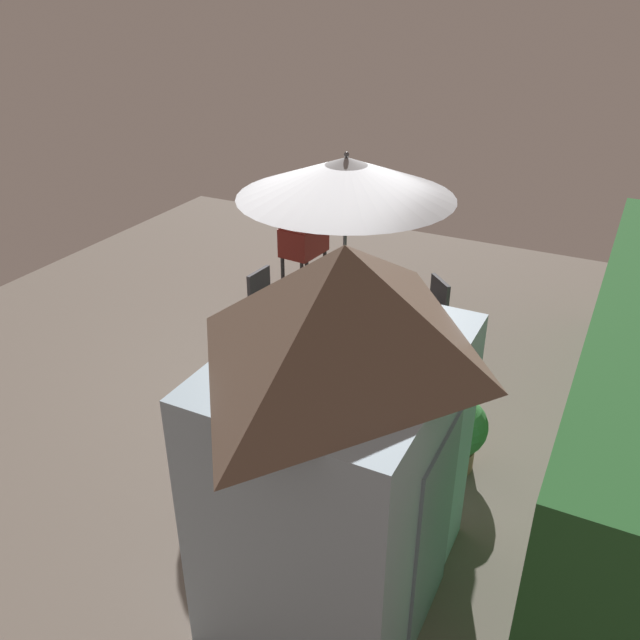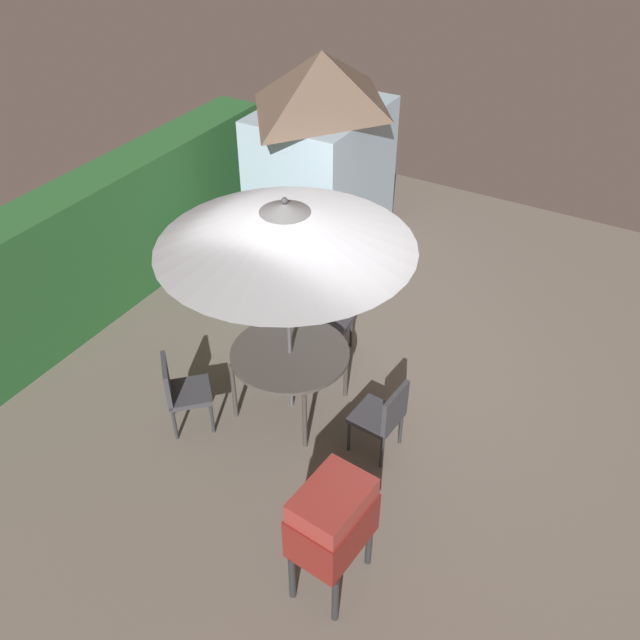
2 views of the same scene
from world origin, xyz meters
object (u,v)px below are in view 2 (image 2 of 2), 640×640
at_px(garden_shed, 321,154).
at_px(potted_plant_by_shed, 229,267).
at_px(chair_far_side, 384,415).
at_px(bbq_grill, 332,520).
at_px(patio_table, 290,356).
at_px(patio_umbrella, 285,225).
at_px(chair_toward_hedge, 333,314).
at_px(chair_near_shed, 180,389).

distance_m(garden_shed, potted_plant_by_shed, 2.13).
bearing_deg(chair_far_side, garden_shed, 38.42).
relative_size(bbq_grill, chair_far_side, 1.33).
bearing_deg(garden_shed, potted_plant_by_shed, 166.84).
relative_size(patio_table, potted_plant_by_shed, 1.63).
distance_m(garden_shed, patio_umbrella, 3.70).
bearing_deg(patio_umbrella, potted_plant_by_shed, 52.33).
relative_size(chair_far_side, chair_toward_hedge, 1.00).
height_order(patio_table, chair_far_side, chair_far_side).
distance_m(garden_shed, bbq_grill, 5.81).
relative_size(garden_shed, chair_toward_hedge, 3.26).
bearing_deg(bbq_grill, patio_table, 40.92).
bearing_deg(bbq_grill, chair_near_shed, 69.92).
height_order(garden_shed, potted_plant_by_shed, garden_shed).
relative_size(patio_table, chair_toward_hedge, 1.44).
height_order(garden_shed, bbq_grill, garden_shed).
xyz_separation_m(patio_table, chair_toward_hedge, (1.15, 0.10, -0.21)).
xyz_separation_m(garden_shed, potted_plant_by_shed, (-1.80, 0.42, -1.06)).
height_order(garden_shed, chair_toward_hedge, garden_shed).
height_order(garden_shed, patio_umbrella, garden_shed).
bearing_deg(chair_far_side, chair_near_shed, 109.79).
distance_m(garden_shed, patio_table, 3.68).
relative_size(bbq_grill, chair_near_shed, 1.33).
relative_size(patio_table, chair_far_side, 1.44).
distance_m(patio_umbrella, chair_toward_hedge, 2.17).
distance_m(chair_near_shed, chair_far_side, 2.18).
distance_m(chair_far_side, chair_toward_hedge, 1.79).
height_order(bbq_grill, potted_plant_by_shed, bbq_grill).
bearing_deg(chair_toward_hedge, bbq_grill, -151.18).
distance_m(patio_table, chair_far_side, 1.21).
xyz_separation_m(chair_toward_hedge, potted_plant_by_shed, (0.32, 1.81, -0.08)).
height_order(bbq_grill, chair_far_side, bbq_grill).
bearing_deg(patio_table, chair_near_shed, 133.96).
bearing_deg(chair_far_side, patio_table, 85.28).
bearing_deg(patio_table, garden_shed, 24.44).
bearing_deg(garden_shed, bbq_grill, -149.26).
height_order(patio_table, chair_toward_hedge, chair_toward_hedge).
xyz_separation_m(bbq_grill, chair_near_shed, (0.85, 2.33, -0.33)).
distance_m(chair_toward_hedge, potted_plant_by_shed, 1.84).
relative_size(patio_table, bbq_grill, 1.08).
relative_size(garden_shed, patio_table, 2.26).
xyz_separation_m(chair_near_shed, chair_far_side, (0.74, -2.05, 0.00)).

